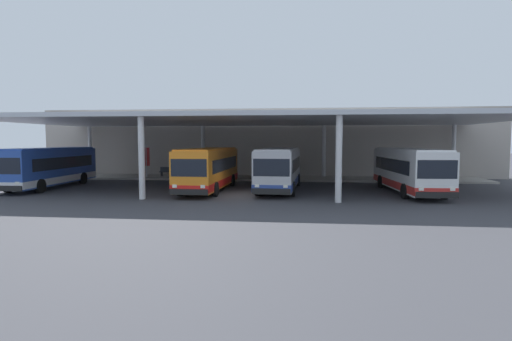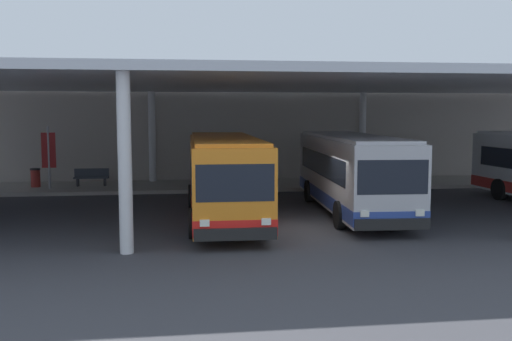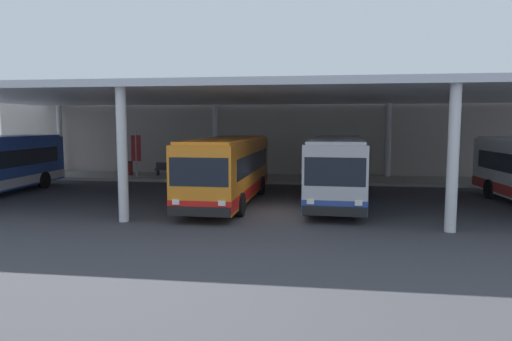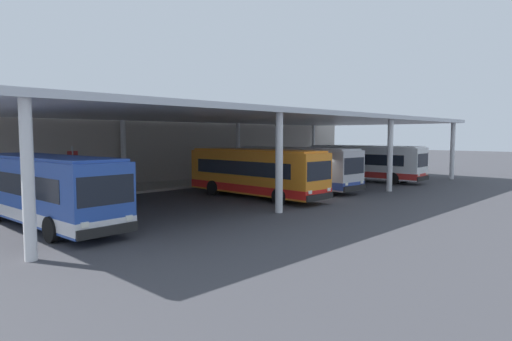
{
  "view_description": "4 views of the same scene",
  "coord_description": "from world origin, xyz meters",
  "px_view_note": "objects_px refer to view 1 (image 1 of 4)",
  "views": [
    {
      "loc": [
        3.92,
        -26.85,
        3.71
      ],
      "look_at": [
        0.38,
        4.38,
        1.38
      ],
      "focal_mm": 28.0,
      "sensor_mm": 36.0,
      "label": 1
    },
    {
      "loc": [
        -4.57,
        -19.02,
        4.09
      ],
      "look_at": [
        -1.48,
        4.11,
        1.69
      ],
      "focal_mm": 39.69,
      "sensor_mm": 36.0,
      "label": 2
    },
    {
      "loc": [
        1.55,
        -19.44,
        3.87
      ],
      "look_at": [
        -1.63,
        2.81,
        1.56
      ],
      "focal_mm": 32.11,
      "sensor_mm": 36.0,
      "label": 3
    },
    {
      "loc": [
        -23.46,
        -17.45,
        4.06
      ],
      "look_at": [
        0.37,
        5.47,
        1.42
      ],
      "focal_mm": 30.61,
      "sensor_mm": 36.0,
      "label": 4
    }
  ],
  "objects_px": {
    "bus_far_bay": "(409,170)",
    "bus_second_bay": "(209,168)",
    "bench_waiting": "(169,171)",
    "bus_middle_bay": "(280,168)",
    "banner_sign": "(146,159)",
    "bus_nearest_bay": "(50,167)",
    "trash_bin": "(141,171)"
  },
  "relations": [
    {
      "from": "bus_far_bay",
      "to": "bus_second_bay",
      "type": "bearing_deg",
      "value": -178.91
    },
    {
      "from": "bus_second_bay",
      "to": "bus_far_bay",
      "type": "distance_m",
      "value": 14.52
    },
    {
      "from": "bus_middle_bay",
      "to": "banner_sign",
      "type": "height_order",
      "value": "banner_sign"
    },
    {
      "from": "bus_nearest_bay",
      "to": "bus_second_bay",
      "type": "xyz_separation_m",
      "value": [
        13.05,
        -0.42,
        0.0
      ]
    },
    {
      "from": "bus_nearest_bay",
      "to": "bus_middle_bay",
      "type": "xyz_separation_m",
      "value": [
        18.31,
        0.38,
        0.0
      ]
    },
    {
      "from": "bus_nearest_bay",
      "to": "bus_second_bay",
      "type": "bearing_deg",
      "value": -1.83
    },
    {
      "from": "bus_nearest_bay",
      "to": "bench_waiting",
      "type": "bearing_deg",
      "value": 53.46
    },
    {
      "from": "bus_far_bay",
      "to": "banner_sign",
      "type": "distance_m",
      "value": 24.3
    },
    {
      "from": "bus_middle_bay",
      "to": "bench_waiting",
      "type": "relative_size",
      "value": 5.91
    },
    {
      "from": "bus_nearest_bay",
      "to": "banner_sign",
      "type": "relative_size",
      "value": 3.32
    },
    {
      "from": "bus_second_bay",
      "to": "bench_waiting",
      "type": "distance_m",
      "value": 11.43
    },
    {
      "from": "bus_middle_bay",
      "to": "bench_waiting",
      "type": "bearing_deg",
      "value": 143.36
    },
    {
      "from": "bus_nearest_bay",
      "to": "bench_waiting",
      "type": "relative_size",
      "value": 5.9
    },
    {
      "from": "bus_nearest_bay",
      "to": "bus_far_bay",
      "type": "height_order",
      "value": "same"
    },
    {
      "from": "bus_far_bay",
      "to": "trash_bin",
      "type": "bearing_deg",
      "value": 159.01
    },
    {
      "from": "bus_nearest_bay",
      "to": "trash_bin",
      "type": "xyz_separation_m",
      "value": [
        3.84,
        8.97,
        -0.98
      ]
    },
    {
      "from": "bus_middle_bay",
      "to": "bus_second_bay",
      "type": "bearing_deg",
      "value": -171.41
    },
    {
      "from": "bus_second_bay",
      "to": "banner_sign",
      "type": "bearing_deg",
      "value": 134.17
    },
    {
      "from": "bench_waiting",
      "to": "bus_middle_bay",
      "type": "bearing_deg",
      "value": -36.64
    },
    {
      "from": "banner_sign",
      "to": "bus_nearest_bay",
      "type": "bearing_deg",
      "value": -120.16
    },
    {
      "from": "trash_bin",
      "to": "bus_second_bay",
      "type": "bearing_deg",
      "value": -45.51
    },
    {
      "from": "bus_second_bay",
      "to": "bench_waiting",
      "type": "relative_size",
      "value": 5.87
    },
    {
      "from": "banner_sign",
      "to": "bus_middle_bay",
      "type": "bearing_deg",
      "value": -29.78
    },
    {
      "from": "bus_nearest_bay",
      "to": "bus_middle_bay",
      "type": "relative_size",
      "value": 1.0
    },
    {
      "from": "bus_middle_bay",
      "to": "bus_far_bay",
      "type": "relative_size",
      "value": 1.0
    },
    {
      "from": "bus_far_bay",
      "to": "bench_waiting",
      "type": "distance_m",
      "value": 22.83
    },
    {
      "from": "trash_bin",
      "to": "bus_nearest_bay",
      "type": "bearing_deg",
      "value": -113.17
    },
    {
      "from": "trash_bin",
      "to": "banner_sign",
      "type": "relative_size",
      "value": 0.31
    },
    {
      "from": "bus_nearest_bay",
      "to": "bus_far_bay",
      "type": "bearing_deg",
      "value": -0.3
    },
    {
      "from": "bench_waiting",
      "to": "trash_bin",
      "type": "xyz_separation_m",
      "value": [
        -2.85,
        -0.06,
        0.01
      ]
    },
    {
      "from": "bus_far_bay",
      "to": "trash_bin",
      "type": "relative_size",
      "value": 10.86
    },
    {
      "from": "bus_nearest_bay",
      "to": "bus_second_bay",
      "type": "height_order",
      "value": "same"
    }
  ]
}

